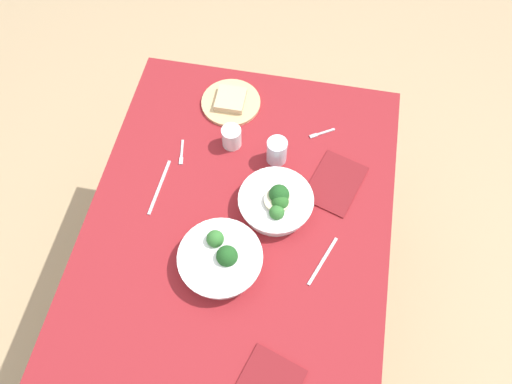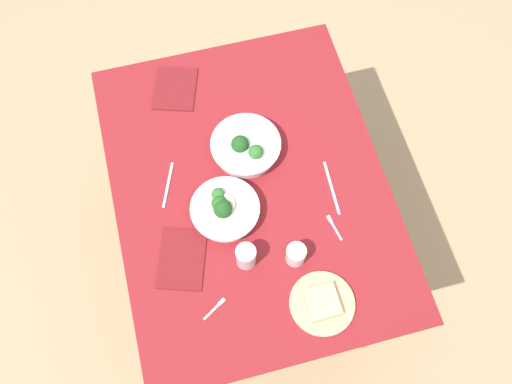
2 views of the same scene
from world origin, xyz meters
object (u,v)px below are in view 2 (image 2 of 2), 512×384
Objects in this scene: bread_side_plate at (322,303)px; water_glass_side at (246,256)px; broccoli_bowl_near at (224,210)px; table_knife_left at (332,188)px; fork_by_far_bowl at (215,308)px; napkin_folded_lower at (175,89)px; broccoli_bowl_far at (246,147)px; fork_by_near_bowl at (334,227)px; table_knife_right at (168,185)px; water_glass_center at (296,255)px; napkin_folded_upper at (182,259)px.

water_glass_side reaches higher than bread_side_plate.
table_knife_left is at bearing 89.77° from broccoli_bowl_near.
bread_side_plate is 0.35m from fork_by_far_bowl.
water_glass_side is 0.48× the size of napkin_folded_lower.
broccoli_bowl_far reaches higher than fork_by_near_bowl.
broccoli_bowl_near is 0.34m from fork_by_far_bowl.
napkin_folded_lower is at bearing 55.91° from fork_by_far_bowl.
bread_side_plate is 0.69m from table_knife_right.
water_glass_center is at bearing 18.52° from napkin_folded_lower.
water_glass_center is 0.36× the size of napkin_folded_upper.
napkin_folded_lower is at bearing -172.54° from water_glass_side.
fork_by_near_bowl is at bearing -10.94° from fork_by_far_bowl.
fork_by_near_bowl is at bearing 87.90° from napkin_folded_upper.
broccoli_bowl_near is at bearing 56.86° from fork_by_near_bowl.
water_glass_side is 0.41m from table_knife_left.
broccoli_bowl_near is at bearing -87.26° from table_knife_left.
broccoli_bowl_far is at bearing 20.46° from fork_by_near_bowl.
table_knife_left is (-0.15, 0.04, -0.00)m from fork_by_near_bowl.
fork_by_far_bowl is (-0.08, -0.35, -0.01)m from bread_side_plate.
fork_by_far_bowl is 0.89m from napkin_folded_lower.
water_glass_center is 0.43× the size of table_knife_right.
fork_by_far_bowl is 0.21m from napkin_folded_upper.
table_knife_left is 0.59m from table_knife_right.
water_glass_center is 0.89× the size of fork_by_far_bowl.
napkin_folded_lower is (-0.57, -0.47, 0.00)m from table_knife_left.
table_knife_right is at bearing -135.90° from water_glass_center.
fork_by_near_bowl is 0.48× the size of table_knife_left.
bread_side_plate is at bearing -43.77° from fork_by_far_bowl.
water_glass_center is at bearing 75.81° from napkin_folded_upper.
napkin_folded_upper is (0.13, -0.58, 0.00)m from table_knife_left.
table_knife_left is (-0.40, 0.16, -0.01)m from bread_side_plate.
table_knife_left is at bearing 157.88° from bread_side_plate.
table_knife_left is 0.59m from napkin_folded_upper.
fork_by_near_bowl is (-0.08, 0.16, -0.04)m from water_glass_center.
napkin_folded_lower is at bearing -162.40° from bread_side_plate.
table_knife_left is (-0.22, 0.20, -0.04)m from water_glass_center.
fork_by_near_bowl is at bearing 114.77° from water_glass_center.
broccoli_bowl_far is 1.19× the size of napkin_folded_upper.
water_glass_side is 0.44× the size of napkin_folded_upper.
bread_side_plate is 2.81× the size of water_glass_center.
fork_by_far_bowl is at bearing 99.64° from fork_by_near_bowl.
table_knife_left is at bearing 95.73° from table_knife_right.
fork_by_far_bowl is at bearing -54.70° from table_knife_left.
fork_by_near_bowl is (-0.04, 0.33, -0.05)m from water_glass_side.
table_knife_left is 1.17× the size of table_knife_right.
fork_by_far_bowl is at bearing -23.92° from broccoli_bowl_far.
napkin_folded_upper is (0.29, -0.01, 0.00)m from table_knife_right.
broccoli_bowl_far is 1.43× the size of table_knife_right.
bread_side_plate is 2.29× the size of water_glass_side.
water_glass_center is at bearing 78.32° from water_glass_side.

